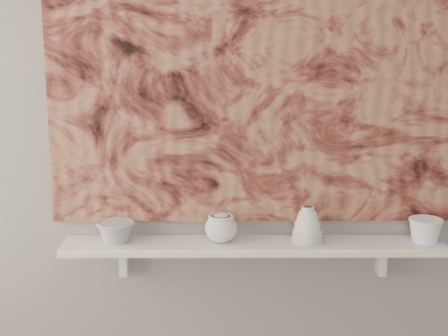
{
  "coord_description": "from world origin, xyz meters",
  "views": [
    {
      "loc": [
        -0.12,
        -0.68,
        1.65
      ],
      "look_at": [
        -0.11,
        1.49,
        1.21
      ],
      "focal_mm": 50.0,
      "sensor_mm": 36.0,
      "label": 1
    }
  ],
  "objects_px": {
    "bell_vessel": "(307,224)",
    "bowl_white": "(425,230)",
    "bowl_grey": "(116,232)",
    "shelf": "(254,246)",
    "cup_cream": "(221,228)",
    "painting": "(254,73)"
  },
  "relations": [
    {
      "from": "shelf",
      "to": "cup_cream",
      "type": "bearing_deg",
      "value": 180.0
    },
    {
      "from": "cup_cream",
      "to": "bell_vessel",
      "type": "bearing_deg",
      "value": 0.0
    },
    {
      "from": "shelf",
      "to": "painting",
      "type": "xyz_separation_m",
      "value": [
        0.0,
        0.08,
        0.62
      ]
    },
    {
      "from": "shelf",
      "to": "cup_cream",
      "type": "relative_size",
      "value": 11.98
    },
    {
      "from": "painting",
      "to": "bowl_white",
      "type": "xyz_separation_m",
      "value": [
        0.63,
        -0.08,
        -0.57
      ]
    },
    {
      "from": "shelf",
      "to": "bowl_white",
      "type": "height_order",
      "value": "bowl_white"
    },
    {
      "from": "bowl_grey",
      "to": "bowl_white",
      "type": "relative_size",
      "value": 1.14
    },
    {
      "from": "bell_vessel",
      "to": "bowl_white",
      "type": "bearing_deg",
      "value": 0.0
    },
    {
      "from": "cup_cream",
      "to": "bowl_white",
      "type": "height_order",
      "value": "cup_cream"
    },
    {
      "from": "bell_vessel",
      "to": "shelf",
      "type": "bearing_deg",
      "value": 180.0
    },
    {
      "from": "painting",
      "to": "bowl_grey",
      "type": "bearing_deg",
      "value": -170.96
    },
    {
      "from": "shelf",
      "to": "bowl_grey",
      "type": "xyz_separation_m",
      "value": [
        -0.51,
        0.0,
        0.06
      ]
    },
    {
      "from": "bell_vessel",
      "to": "bowl_white",
      "type": "distance_m",
      "value": 0.43
    },
    {
      "from": "bowl_grey",
      "to": "bowl_white",
      "type": "distance_m",
      "value": 1.13
    },
    {
      "from": "shelf",
      "to": "cup_cream",
      "type": "xyz_separation_m",
      "value": [
        -0.12,
        0.0,
        0.07
      ]
    },
    {
      "from": "painting",
      "to": "cup_cream",
      "type": "xyz_separation_m",
      "value": [
        -0.12,
        -0.08,
        -0.56
      ]
    },
    {
      "from": "shelf",
      "to": "painting",
      "type": "distance_m",
      "value": 0.63
    },
    {
      "from": "bowl_white",
      "to": "bell_vessel",
      "type": "bearing_deg",
      "value": 180.0
    },
    {
      "from": "shelf",
      "to": "bowl_grey",
      "type": "relative_size",
      "value": 9.9
    },
    {
      "from": "shelf",
      "to": "cup_cream",
      "type": "height_order",
      "value": "cup_cream"
    },
    {
      "from": "shelf",
      "to": "bowl_white",
      "type": "distance_m",
      "value": 0.63
    },
    {
      "from": "shelf",
      "to": "cup_cream",
      "type": "distance_m",
      "value": 0.14
    }
  ]
}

